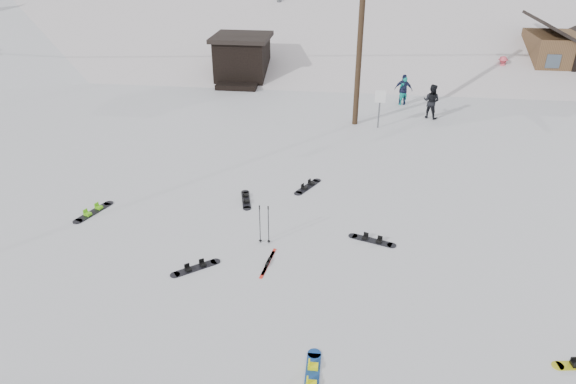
# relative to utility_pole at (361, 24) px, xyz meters

# --- Properties ---
(ground) EXTENTS (200.00, 200.00, 0.00)m
(ground) POSITION_rel_utility_pole_xyz_m (-2.00, -14.00, -4.68)
(ground) COLOR silver
(ground) RESTS_ON ground
(ski_slope) EXTENTS (60.00, 85.24, 65.97)m
(ski_slope) POSITION_rel_utility_pole_xyz_m (-2.00, 41.00, -16.68)
(ski_slope) COLOR silver
(ski_slope) RESTS_ON ground
(ridge_left) EXTENTS (47.54, 95.03, 58.38)m
(ridge_left) POSITION_rel_utility_pole_xyz_m (-38.00, 34.00, -15.68)
(ridge_left) COLOR silver
(ridge_left) RESTS_ON ground
(treeline_left) EXTENTS (20.00, 64.00, 10.00)m
(treeline_left) POSITION_rel_utility_pole_xyz_m (-36.00, 26.00, -4.68)
(treeline_left) COLOR black
(treeline_left) RESTS_ON ground
(utility_pole) EXTENTS (2.00, 0.26, 9.00)m
(utility_pole) POSITION_rel_utility_pole_xyz_m (0.00, 0.00, 0.00)
(utility_pole) COLOR #3A2819
(utility_pole) RESTS_ON ground
(trail_sign) EXTENTS (0.50, 0.09, 1.85)m
(trail_sign) POSITION_rel_utility_pole_xyz_m (1.10, -0.42, -3.41)
(trail_sign) COLOR #595B60
(trail_sign) RESTS_ON ground
(lift_hut) EXTENTS (3.40, 4.10, 2.75)m
(lift_hut) POSITION_rel_utility_pole_xyz_m (-7.00, 6.94, -3.32)
(lift_hut) COLOR black
(lift_hut) RESTS_ON ground
(cabin) EXTENTS (5.39, 4.40, 3.77)m
(cabin) POSITION_rel_utility_pole_xyz_m (13.00, 10.00, -3.20)
(cabin) COLOR brown
(cabin) RESTS_ON ground
(hero_snowboard) EXTENTS (0.33, 1.67, 0.12)m
(hero_snowboard) POSITION_rel_utility_pole_xyz_m (-0.72, -16.03, -4.65)
(hero_snowboard) COLOR #17459A
(hero_snowboard) RESTS_ON ground
(hero_skis) EXTENTS (0.27, 1.49, 0.08)m
(hero_skis) POSITION_rel_utility_pole_xyz_m (-2.34, -12.01, -4.66)
(hero_skis) COLOR red
(hero_skis) RESTS_ON ground
(ski_poles) EXTENTS (0.35, 0.09, 1.29)m
(ski_poles) POSITION_rel_utility_pole_xyz_m (-2.61, -10.96, -4.02)
(ski_poles) COLOR black
(ski_poles) RESTS_ON ground
(board_scatter_a) EXTENTS (1.24, 1.04, 0.11)m
(board_scatter_a) POSITION_rel_utility_pole_xyz_m (-4.33, -12.52, -4.65)
(board_scatter_a) COLOR black
(board_scatter_a) RESTS_ON ground
(board_scatter_b) EXTENTS (0.59, 1.47, 0.11)m
(board_scatter_b) POSITION_rel_utility_pole_xyz_m (-3.72, -8.36, -4.65)
(board_scatter_b) COLOR black
(board_scatter_b) RESTS_ON ground
(board_scatter_c) EXTENTS (0.80, 1.62, 0.12)m
(board_scatter_c) POSITION_rel_utility_pole_xyz_m (-8.67, -9.87, -4.65)
(board_scatter_c) COLOR black
(board_scatter_c) RESTS_ON ground
(board_scatter_d) EXTENTS (1.46, 0.67, 0.11)m
(board_scatter_d) POSITION_rel_utility_pole_xyz_m (0.66, -10.45, -4.65)
(board_scatter_d) COLOR black
(board_scatter_d) RESTS_ON ground
(board_scatter_f) EXTENTS (0.90, 1.44, 0.11)m
(board_scatter_f) POSITION_rel_utility_pole_xyz_m (-1.65, -7.07, -4.65)
(board_scatter_f) COLOR black
(board_scatter_f) RESTS_ON ground
(skier_teal) EXTENTS (0.66, 0.61, 1.51)m
(skier_teal) POSITION_rel_utility_pole_xyz_m (2.49, 3.34, -3.93)
(skier_teal) COLOR #0D887B
(skier_teal) RESTS_ON ground
(skier_dark) EXTENTS (1.04, 0.96, 1.71)m
(skier_dark) POSITION_rel_utility_pole_xyz_m (3.71, 1.35, -3.83)
(skier_dark) COLOR black
(skier_dark) RESTS_ON ground
(skier_pink) EXTENTS (1.17, 0.91, 1.59)m
(skier_pink) POSITION_rel_utility_pole_xyz_m (8.73, 8.55, -3.88)
(skier_pink) COLOR #F15568
(skier_pink) RESTS_ON ground
(skier_navy) EXTENTS (1.02, 0.63, 1.63)m
(skier_navy) POSITION_rel_utility_pole_xyz_m (2.50, 3.36, -3.87)
(skier_navy) COLOR #1B2244
(skier_navy) RESTS_ON ground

